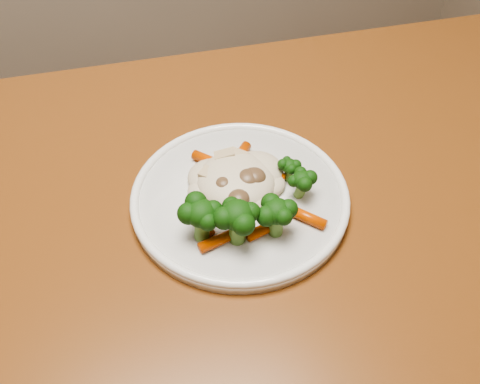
% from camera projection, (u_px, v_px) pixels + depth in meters
% --- Properties ---
extents(dining_table, '(1.19, 0.84, 0.75)m').
position_uv_depth(dining_table, '(189.00, 322.00, 0.70)').
color(dining_table, brown).
rests_on(dining_table, ground).
extents(plate, '(0.24, 0.24, 0.01)m').
position_uv_depth(plate, '(240.00, 200.00, 0.68)').
color(plate, white).
rests_on(plate, dining_table).
extents(meal, '(0.16, 0.17, 0.05)m').
position_uv_depth(meal, '(241.00, 195.00, 0.65)').
color(meal, beige).
rests_on(meal, plate).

